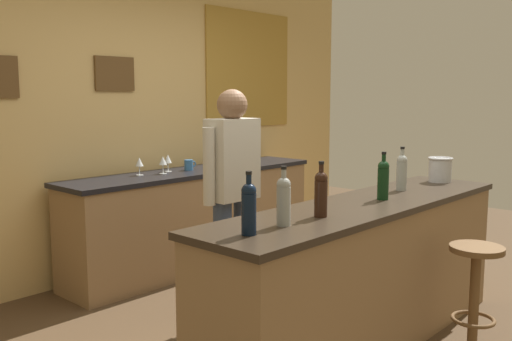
# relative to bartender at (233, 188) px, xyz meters

# --- Properties ---
(ground_plane) EXTENTS (10.00, 10.00, 0.00)m
(ground_plane) POSITION_rel_bartender_xyz_m (0.25, -0.51, -0.94)
(ground_plane) COLOR #4C3823
(back_wall) EXTENTS (6.00, 0.09, 2.80)m
(back_wall) POSITION_rel_bartender_xyz_m (0.28, 1.52, 0.48)
(back_wall) COLOR tan
(back_wall) RESTS_ON ground_plane
(bar_counter) EXTENTS (2.60, 0.60, 0.92)m
(bar_counter) POSITION_rel_bartender_xyz_m (0.25, -0.91, -0.47)
(bar_counter) COLOR olive
(bar_counter) RESTS_ON ground_plane
(side_counter) EXTENTS (2.62, 0.56, 0.90)m
(side_counter) POSITION_rel_bartender_xyz_m (0.65, 1.14, -0.48)
(side_counter) COLOR olive
(side_counter) RESTS_ON ground_plane
(bartender) EXTENTS (0.52, 0.21, 1.62)m
(bartender) POSITION_rel_bartender_xyz_m (0.00, 0.00, 0.00)
(bartender) COLOR #384766
(bartender) RESTS_ON ground_plane
(bar_stool) EXTENTS (0.32, 0.32, 0.68)m
(bar_stool) POSITION_rel_bartender_xyz_m (0.59, -1.48, -0.48)
(bar_stool) COLOR brown
(bar_stool) RESTS_ON ground_plane
(wine_bottle_a) EXTENTS (0.07, 0.07, 0.31)m
(wine_bottle_a) POSITION_rel_bartender_xyz_m (-0.82, -0.94, 0.12)
(wine_bottle_a) COLOR black
(wine_bottle_a) RESTS_ON bar_counter
(wine_bottle_b) EXTENTS (0.07, 0.07, 0.31)m
(wine_bottle_b) POSITION_rel_bartender_xyz_m (-0.57, -0.94, 0.12)
(wine_bottle_b) COLOR #999E99
(wine_bottle_b) RESTS_ON bar_counter
(wine_bottle_c) EXTENTS (0.07, 0.07, 0.31)m
(wine_bottle_c) POSITION_rel_bartender_xyz_m (-0.27, -0.95, 0.12)
(wine_bottle_c) COLOR black
(wine_bottle_c) RESTS_ON bar_counter
(wine_bottle_d) EXTENTS (0.07, 0.07, 0.31)m
(wine_bottle_d) POSITION_rel_bartender_xyz_m (0.41, -0.94, 0.12)
(wine_bottle_d) COLOR black
(wine_bottle_d) RESTS_ON bar_counter
(wine_bottle_e) EXTENTS (0.07, 0.07, 0.31)m
(wine_bottle_e) POSITION_rel_bartender_xyz_m (0.81, -0.85, 0.12)
(wine_bottle_e) COLOR #999E99
(wine_bottle_e) RESTS_ON bar_counter
(ice_bucket) EXTENTS (0.19, 0.19, 0.19)m
(ice_bucket) POSITION_rel_bartender_xyz_m (1.37, -0.88, 0.08)
(ice_bucket) COLOR #B7BABF
(ice_bucket) RESTS_ON bar_counter
(wine_glass_a) EXTENTS (0.07, 0.07, 0.16)m
(wine_glass_a) POSITION_rel_bartender_xyz_m (0.09, 1.21, 0.07)
(wine_glass_a) COLOR silver
(wine_glass_a) RESTS_ON side_counter
(wine_glass_b) EXTENTS (0.07, 0.07, 0.16)m
(wine_glass_b) POSITION_rel_bartender_xyz_m (0.28, 1.14, 0.07)
(wine_glass_b) COLOR silver
(wine_glass_b) RESTS_ON side_counter
(wine_glass_c) EXTENTS (0.07, 0.07, 0.16)m
(wine_glass_c) POSITION_rel_bartender_xyz_m (0.39, 1.21, 0.07)
(wine_glass_c) COLOR silver
(wine_glass_c) RESTS_ON side_counter
(wine_glass_d) EXTENTS (0.07, 0.07, 0.16)m
(wine_glass_d) POSITION_rel_bartender_xyz_m (1.11, 1.11, 0.07)
(wine_glass_d) COLOR silver
(wine_glass_d) RESTS_ON side_counter
(wine_glass_e) EXTENTS (0.07, 0.07, 0.16)m
(wine_glass_e) POSITION_rel_bartender_xyz_m (1.38, 1.20, 0.07)
(wine_glass_e) COLOR silver
(wine_glass_e) RESTS_ON side_counter
(coffee_mug) EXTENTS (0.12, 0.08, 0.09)m
(coffee_mug) POSITION_rel_bartender_xyz_m (0.59, 1.16, 0.01)
(coffee_mug) COLOR #336699
(coffee_mug) RESTS_ON side_counter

